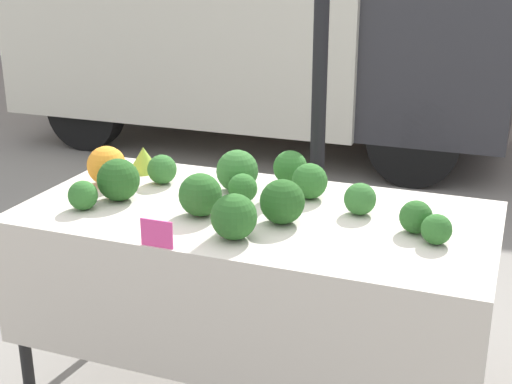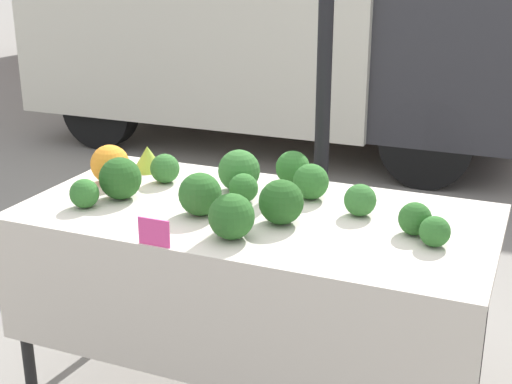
{
  "view_description": "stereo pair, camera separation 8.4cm",
  "coord_description": "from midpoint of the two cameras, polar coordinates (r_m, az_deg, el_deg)",
  "views": [
    {
      "loc": [
        0.95,
        -2.49,
        1.92
      ],
      "look_at": [
        0.0,
        0.0,
        0.99
      ],
      "focal_mm": 50.0,
      "sensor_mm": 36.0,
      "label": 1
    },
    {
      "loc": [
        1.03,
        -2.45,
        1.92
      ],
      "look_at": [
        0.0,
        0.0,
        0.99
      ],
      "focal_mm": 50.0,
      "sensor_mm": 36.0,
      "label": 2
    }
  ],
  "objects": [
    {
      "name": "broccoli_head_9",
      "position": [
        2.55,
        -1.03,
        -1.98
      ],
      "size": [
        0.17,
        0.17,
        0.17
      ],
      "color": "#285B23",
      "rests_on": "market_table"
    },
    {
      "name": "price_sign",
      "position": [
        2.52,
        -7.22,
        -3.22
      ],
      "size": [
        0.12,
        0.01,
        0.1
      ],
      "color": "#EF4793",
      "rests_on": "market_table"
    },
    {
      "name": "broccoli_head_2",
      "position": [
        2.69,
        2.93,
        -0.81
      ],
      "size": [
        0.17,
        0.17,
        0.17
      ],
      "color": "#23511E",
      "rests_on": "market_table"
    },
    {
      "name": "orange_cauliflower",
      "position": [
        3.21,
        -10.86,
        2.2
      ],
      "size": [
        0.17,
        0.17,
        0.17
      ],
      "color": "orange",
      "rests_on": "market_table"
    },
    {
      "name": "parked_truck",
      "position": [
        7.13,
        1.04,
        15.08
      ],
      "size": [
        4.69,
        2.06,
        2.63
      ],
      "color": "silver",
      "rests_on": "ground_plane"
    },
    {
      "name": "broccoli_head_8",
      "position": [
        2.81,
        9.18,
        -0.65
      ],
      "size": [
        0.13,
        0.13,
        0.13
      ],
      "color": "#336B2D",
      "rests_on": "market_table"
    },
    {
      "name": "broccoli_head_11",
      "position": [
        2.92,
        -0.18,
        0.32
      ],
      "size": [
        0.12,
        0.12,
        0.12
      ],
      "color": "#2D6628",
      "rests_on": "market_table"
    },
    {
      "name": "broccoli_head_10",
      "position": [
        3.05,
        -0.57,
        1.72
      ],
      "size": [
        0.18,
        0.18,
        0.18
      ],
      "color": "#336B2D",
      "rests_on": "market_table"
    },
    {
      "name": "broccoli_head_6",
      "position": [
        2.93,
        -12.77,
        -0.12
      ],
      "size": [
        0.12,
        0.12,
        0.12
      ],
      "color": "#2D6628",
      "rests_on": "market_table"
    },
    {
      "name": "tent_pole",
      "position": [
        3.37,
        6.06,
        5.3
      ],
      "size": [
        0.07,
        0.07,
        2.23
      ],
      "color": "black",
      "rests_on": "ground_plane"
    },
    {
      "name": "broccoli_head_3",
      "position": [
        2.59,
        15.03,
        -3.07
      ],
      "size": [
        0.11,
        0.11,
        0.11
      ],
      "color": "#2D6628",
      "rests_on": "market_table"
    },
    {
      "name": "broccoli_head_5",
      "position": [
        2.78,
        -3.63,
        -0.18
      ],
      "size": [
        0.17,
        0.17,
        0.17
      ],
      "color": "#285B23",
      "rests_on": "market_table"
    },
    {
      "name": "broccoli_head_1",
      "position": [
        3.14,
        3.73,
        1.94
      ],
      "size": [
        0.15,
        0.15,
        0.15
      ],
      "color": "#2D6628",
      "rests_on": "market_table"
    },
    {
      "name": "market_table",
      "position": [
        2.83,
        0.3,
        -4.11
      ],
      "size": [
        1.87,
        0.94,
        0.91
      ],
      "color": "beige",
      "rests_on": "ground_plane"
    },
    {
      "name": "broccoli_head_4",
      "position": [
        3.18,
        -6.55,
        1.88
      ],
      "size": [
        0.13,
        0.13,
        0.13
      ],
      "color": "#336B2D",
      "rests_on": "market_table"
    },
    {
      "name": "broccoli_head_7",
      "position": [
        3.0,
        -10.02,
        1.07
      ],
      "size": [
        0.18,
        0.18,
        0.18
      ],
      "color": "#23511E",
      "rests_on": "market_table"
    },
    {
      "name": "romanesco_head",
      "position": [
        3.37,
        -7.94,
        2.68
      ],
      "size": [
        0.15,
        0.15,
        0.12
      ],
      "color": "#93B238",
      "rests_on": "market_table"
    },
    {
      "name": "broccoli_head_0",
      "position": [
        2.67,
        13.49,
        -2.1
      ],
      "size": [
        0.12,
        0.12,
        0.12
      ],
      "color": "#285B23",
      "rests_on": "market_table"
    },
    {
      "name": "broccoli_head_12",
      "position": [
        2.97,
        5.23,
        0.83
      ],
      "size": [
        0.15,
        0.15,
        0.15
      ],
      "color": "#2D6628",
      "rests_on": "market_table"
    }
  ]
}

